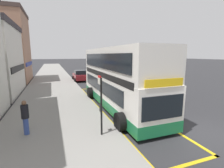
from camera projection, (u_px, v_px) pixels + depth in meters
name	position (u px, v px, depth m)	size (l,w,h in m)	color
ground_plane	(84.00, 72.00, 37.91)	(260.00, 260.00, 0.00)	#28282B
pavement_near	(52.00, 73.00, 35.53)	(6.00, 76.00, 0.14)	gray
double_decker_bus	(117.00, 80.00, 12.35)	(3.23, 11.08, 4.40)	white
bus_bay_markings	(116.00, 106.00, 12.69)	(2.93, 14.72, 0.01)	gold
bus_stop_sign	(101.00, 101.00, 7.69)	(0.09, 0.51, 2.82)	black
parked_car_maroon_distant	(98.00, 66.00, 45.31)	(2.09, 4.20, 1.62)	maroon
parked_car_maroon_ahead	(80.00, 76.00, 25.03)	(2.09, 4.20, 1.62)	maroon
pedestrian_waiting_near_sign	(25.00, 116.00, 7.78)	(0.34, 0.34, 1.68)	#33478C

